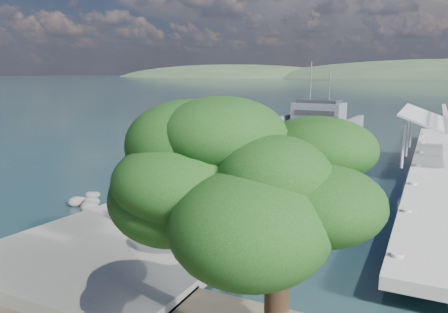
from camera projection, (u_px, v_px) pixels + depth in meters
ground at (172, 226)px, 23.48m from camera, size 1400.00×1400.00×0.00m
boat_ramp at (161, 227)px, 22.55m from camera, size 10.00×18.00×0.50m
shoreline_rocks at (90, 208)px, 26.56m from camera, size 3.20×5.60×0.90m
pier at (441, 157)px, 34.24m from camera, size 6.40×44.00×6.10m
landing_craft at (289, 145)px, 44.41m from camera, size 10.27×34.24×10.05m
military_truck at (211, 169)px, 26.65m from camera, size 3.40×8.03×3.61m
soldier at (115, 203)px, 22.42m from camera, size 0.75×0.51×2.03m
overhang_tree at (266, 164)px, 11.14m from camera, size 8.06×7.42×7.32m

